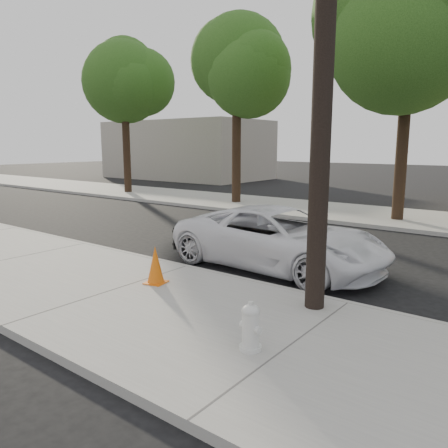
% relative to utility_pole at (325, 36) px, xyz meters
% --- Properties ---
extents(ground, '(120.00, 120.00, 0.00)m').
position_rel_utility_pole_xyz_m(ground, '(-3.60, 2.70, -4.70)').
color(ground, black).
rests_on(ground, ground).
extents(near_sidewalk, '(90.00, 4.40, 0.15)m').
position_rel_utility_pole_xyz_m(near_sidewalk, '(-3.60, -1.60, -4.62)').
color(near_sidewalk, gray).
rests_on(near_sidewalk, ground).
extents(far_sidewalk, '(90.00, 5.00, 0.15)m').
position_rel_utility_pole_xyz_m(far_sidewalk, '(-3.60, 11.20, -4.62)').
color(far_sidewalk, gray).
rests_on(far_sidewalk, ground).
extents(curb_near, '(90.00, 0.12, 0.16)m').
position_rel_utility_pole_xyz_m(curb_near, '(-3.60, 0.60, -4.62)').
color(curb_near, '#9E9B93').
rests_on(curb_near, ground).
extents(building_far, '(14.00, 8.00, 5.00)m').
position_rel_utility_pole_xyz_m(building_far, '(-23.60, 22.70, -2.20)').
color(building_far, gray).
rests_on(building_far, ground).
extents(utility_pole, '(1.40, 0.34, 9.00)m').
position_rel_utility_pole_xyz_m(utility_pole, '(0.00, 0.00, 0.00)').
color(utility_pole, black).
rests_on(utility_pole, near_sidewalk).
extents(tree_a, '(4.65, 4.50, 9.00)m').
position_rel_utility_pole_xyz_m(tree_a, '(-17.40, 10.55, 1.83)').
color(tree_a, black).
rests_on(tree_a, far_sidewalk).
extents(tree_b, '(4.34, 4.20, 8.45)m').
position_rel_utility_pole_xyz_m(tree_b, '(-9.41, 10.76, 1.45)').
color(tree_b, black).
rests_on(tree_b, far_sidewalk).
extents(tree_c, '(4.96, 4.80, 9.55)m').
position_rel_utility_pole_xyz_m(tree_c, '(-1.38, 10.34, 2.21)').
color(tree_c, black).
rests_on(tree_c, far_sidewalk).
extents(police_cruiser, '(5.49, 2.74, 1.49)m').
position_rel_utility_pole_xyz_m(police_cruiser, '(-2.04, 2.21, -3.95)').
color(police_cruiser, white).
rests_on(police_cruiser, ground).
extents(fire_hydrant, '(0.35, 0.32, 0.66)m').
position_rel_utility_pole_xyz_m(fire_hydrant, '(0.02, -2.07, -4.23)').
color(fire_hydrant, silver).
rests_on(fire_hydrant, near_sidewalk).
extents(traffic_cone, '(0.48, 0.48, 0.79)m').
position_rel_utility_pole_xyz_m(traffic_cone, '(-3.23, -0.77, -4.17)').
color(traffic_cone, orange).
rests_on(traffic_cone, near_sidewalk).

